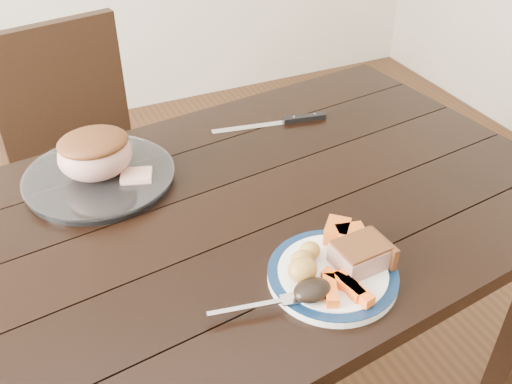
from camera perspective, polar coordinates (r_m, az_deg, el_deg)
name	(u,v)px	position (r m, az deg, el deg)	size (l,w,h in m)	color
dining_table	(220,247)	(1.30, -3.60, -5.51)	(1.70, 1.09, 0.75)	black
chair_far	(85,156)	(1.93, -16.76, 3.45)	(0.50, 0.51, 0.93)	black
dinner_plate	(332,275)	(1.09, 7.65, -8.26)	(0.25, 0.25, 0.02)	white
plate_rim	(333,272)	(1.09, 7.69, -7.94)	(0.25, 0.25, 0.02)	#0C1F3D
serving_platter	(100,178)	(1.38, -15.35, 1.36)	(0.34, 0.34, 0.02)	white
pork_slice	(360,255)	(1.09, 10.39, -6.23)	(0.10, 0.08, 0.04)	#A67365
roasted_potatoes	(304,263)	(1.06, 4.81, -7.09)	(0.09, 0.09, 0.05)	gold
carrot_batons	(344,287)	(1.04, 8.79, -9.39)	(0.08, 0.11, 0.02)	#F45D14
pumpkin_wedges	(344,234)	(1.14, 8.78, -4.19)	(0.08, 0.09, 0.04)	orange
dark_mushroom	(312,290)	(1.02, 5.65, -9.74)	(0.07, 0.05, 0.03)	black
fork	(265,304)	(1.02, 0.88, -11.18)	(0.18, 0.05, 0.00)	silver
roast_joint	(95,155)	(1.35, -15.77, 3.57)	(0.17, 0.15, 0.11)	tan
cut_slice	(137,176)	(1.34, -11.86, 1.53)	(0.07, 0.06, 0.02)	tan
carving_knife	(291,120)	(1.58, 3.49, 7.18)	(0.32, 0.07, 0.01)	silver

